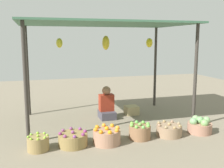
{
  "coord_description": "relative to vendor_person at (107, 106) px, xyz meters",
  "views": [
    {
      "loc": [
        -1.58,
        -5.89,
        1.88
      ],
      "look_at": [
        0.0,
        -0.54,
        0.95
      ],
      "focal_mm": 42.82,
      "sensor_mm": 36.0,
      "label": 1
    }
  ],
  "objects": [
    {
      "name": "basket_green_apples",
      "position": [
        0.25,
        -1.49,
        -0.16
      ],
      "size": [
        0.42,
        0.42,
        0.32
      ],
      "color": "#8E6646",
      "rests_on": "ground"
    },
    {
      "name": "basket_purple_onions",
      "position": [
        -1.03,
        -1.48,
        -0.18
      ],
      "size": [
        0.52,
        0.52,
        0.29
      ],
      "color": "olive",
      "rests_on": "ground"
    },
    {
      "name": "ground_plane",
      "position": [
        -0.07,
        -0.14,
        -0.3
      ],
      "size": [
        14.0,
        14.0,
        0.0
      ],
      "primitive_type": "plane",
      "color": "#7C715D"
    },
    {
      "name": "wooden_crate_near_vendor",
      "position": [
        0.69,
        0.14,
        -0.19
      ],
      "size": [
        0.32,
        0.3,
        0.22
      ],
      "primitive_type": "cube",
      "color": "tan",
      "rests_on": "ground"
    },
    {
      "name": "market_stall_structure",
      "position": [
        -0.06,
        -0.14,
        1.79
      ],
      "size": [
        3.76,
        2.26,
        2.25
      ],
      "color": "#38332D",
      "rests_on": "ground"
    },
    {
      "name": "basket_potatoes",
      "position": [
        0.87,
        -1.5,
        -0.19
      ],
      "size": [
        0.5,
        0.5,
        0.27
      ],
      "color": "#97795C",
      "rests_on": "ground"
    },
    {
      "name": "vendor_person",
      "position": [
        0.0,
        0.0,
        0.0
      ],
      "size": [
        0.36,
        0.44,
        0.78
      ],
      "color": "#423F4A",
      "rests_on": "ground"
    },
    {
      "name": "basket_oranges",
      "position": [
        -0.42,
        -1.56,
        -0.16
      ],
      "size": [
        0.5,
        0.5,
        0.33
      ],
      "color": "#A5795F",
      "rests_on": "ground"
    },
    {
      "name": "basket_limes",
      "position": [
        -1.63,
        -1.52,
        -0.17
      ],
      "size": [
        0.37,
        0.37,
        0.29
      ],
      "color": "olive",
      "rests_on": "ground"
    },
    {
      "name": "basket_cabbages",
      "position": [
        1.55,
        -1.53,
        -0.16
      ],
      "size": [
        0.48,
        0.48,
        0.34
      ],
      "color": "#A5755E",
      "rests_on": "ground"
    }
  ]
}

